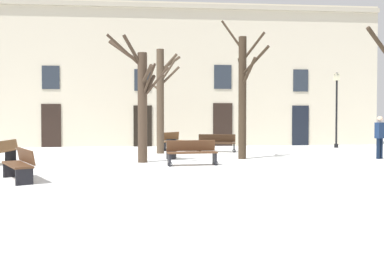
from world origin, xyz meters
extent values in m
plane|color=white|center=(0.00, 0.00, 0.00)|extent=(36.70, 36.70, 0.00)
cube|color=beige|center=(0.00, 9.35, 3.98)|extent=(22.94, 0.40, 7.96)
cube|color=#B1A993|center=(0.00, 9.10, 7.71)|extent=(22.94, 0.30, 0.24)
cube|color=black|center=(-6.91, 9.13, 1.16)|extent=(1.03, 0.08, 2.33)
cube|color=#262D38|center=(-6.91, 9.13, 3.75)|extent=(0.93, 0.06, 1.25)
cube|color=black|center=(-2.00, 9.13, 1.13)|extent=(1.00, 0.08, 2.25)
cube|color=#262D38|center=(-2.00, 9.13, 3.64)|extent=(0.90, 0.06, 1.18)
cube|color=black|center=(2.44, 9.13, 1.19)|extent=(1.08, 0.08, 2.39)
cube|color=#262D38|center=(2.44, 9.13, 3.85)|extent=(0.98, 0.06, 1.33)
cube|color=black|center=(6.92, 9.13, 1.13)|extent=(0.96, 0.08, 2.26)
cube|color=#262D38|center=(6.92, 9.13, 3.68)|extent=(0.86, 0.06, 1.25)
cylinder|color=#382B1E|center=(2.01, 1.79, 2.42)|extent=(0.31, 0.31, 4.84)
cylinder|color=#382B1E|center=(1.61, 1.91, 4.90)|extent=(0.88, 0.34, 1.23)
cylinder|color=#382B1E|center=(2.13, 1.28, 3.39)|extent=(0.40, 1.13, 1.08)
cylinder|color=#382B1E|center=(2.40, 1.63, 4.43)|extent=(0.91, 0.45, 1.15)
cylinder|color=#382B1E|center=(2.01, 2.20, 3.71)|extent=(0.10, 0.88, 0.77)
cylinder|color=#382B1E|center=(2.32, 1.03, 3.79)|extent=(0.75, 1.62, 1.01)
cylinder|color=#423326|center=(-1.93, 0.87, 2.02)|extent=(0.35, 0.35, 4.04)
cylinder|color=#423326|center=(-2.55, 0.63, 4.05)|extent=(1.33, 0.60, 1.17)
cylinder|color=#423326|center=(-2.55, 1.23, 4.07)|extent=(1.36, 0.88, 1.05)
cylinder|color=#423326|center=(-1.47, 0.60, 2.91)|extent=(1.02, 0.66, 1.17)
cylinder|color=#423326|center=(-1.71, 1.04, 2.76)|extent=(0.61, 0.52, 1.00)
cylinder|color=#423326|center=(-1.70, 0.52, 2.98)|extent=(0.56, 0.82, 1.21)
cylinder|color=#423326|center=(-2.26, 0.70, 4.05)|extent=(0.81, 0.49, 1.20)
cylinder|color=#423326|center=(-1.77, 0.43, 3.18)|extent=(0.48, 1.00, 0.71)
cylinder|color=#4C3D2D|center=(-1.16, 4.63, 2.35)|extent=(0.34, 0.34, 4.71)
cylinder|color=#4C3D2D|center=(-0.71, 4.91, 4.09)|extent=(1.03, 0.70, 0.79)
cylinder|color=#4C3D2D|center=(-0.84, 4.47, 3.70)|extent=(0.76, 0.45, 1.05)
cylinder|color=#4C3D2D|center=(-0.79, 4.60, 4.06)|extent=(0.85, 0.19, 0.93)
cylinder|color=#4C3D2D|center=(-1.64, 5.02, 3.21)|extent=(1.05, 0.88, 0.80)
cylinder|color=#4C3D2D|center=(-0.74, 4.62, 3.49)|extent=(0.93, 0.14, 0.92)
cylinder|color=#382B1E|center=(5.53, -2.37, 3.89)|extent=(1.21, 0.49, 1.20)
cylinder|color=black|center=(8.22, 7.21, 1.78)|extent=(0.10, 0.10, 3.55)
cylinder|color=black|center=(8.22, 7.21, 0.10)|extent=(0.22, 0.22, 0.20)
cube|color=beige|center=(8.22, 7.21, 3.73)|extent=(0.24, 0.24, 0.36)
cone|color=black|center=(8.22, 7.21, 3.91)|extent=(0.30, 0.30, 0.14)
cylinder|color=black|center=(-0.81, 2.05, 0.38)|extent=(0.40, 0.40, 0.75)
torus|color=black|center=(-0.81, 2.05, 0.77)|extent=(0.43, 0.43, 0.04)
cube|color=brown|center=(-7.03, 1.05, 0.44)|extent=(0.66, 1.83, 0.05)
cube|color=brown|center=(-6.82, 1.03, 0.66)|extent=(0.31, 1.79, 0.35)
cube|color=black|center=(-6.94, 1.88, 0.22)|extent=(0.42, 0.11, 0.44)
torus|color=black|center=(-7.12, 1.90, 0.08)|extent=(0.05, 0.17, 0.17)
cube|color=#51331E|center=(-0.21, -0.31, 0.45)|extent=(1.77, 0.64, 0.05)
cube|color=#51331E|center=(-0.23, -0.11, 0.68)|extent=(1.73, 0.28, 0.38)
cube|color=black|center=(-1.01, -0.40, 0.22)|extent=(0.10, 0.42, 0.45)
torus|color=black|center=(-0.99, -0.58, 0.08)|extent=(0.17, 0.05, 0.17)
cube|color=black|center=(0.59, -0.23, 0.22)|extent=(0.10, 0.42, 0.45)
torus|color=black|center=(0.61, -0.41, 0.08)|extent=(0.17, 0.05, 0.17)
cube|color=#51331E|center=(-5.22, -3.46, 0.44)|extent=(1.25, 1.86, 0.05)
cube|color=#51331E|center=(-5.02, -3.36, 0.66)|extent=(0.91, 1.69, 0.38)
cube|color=black|center=(-5.60, -2.69, 0.22)|extent=(0.41, 0.24, 0.44)
torus|color=black|center=(-5.77, -2.78, 0.08)|extent=(0.10, 0.17, 0.17)
cube|color=black|center=(-4.84, -4.23, 0.22)|extent=(0.41, 0.24, 0.44)
torus|color=black|center=(-5.00, -4.31, 0.08)|extent=(0.10, 0.17, 0.17)
cube|color=brown|center=(-0.54, 6.47, 0.44)|extent=(1.32, 1.39, 0.05)
cube|color=brown|center=(-0.68, 6.59, 0.68)|extent=(1.08, 1.18, 0.40)
cube|color=black|center=(-1.01, 5.95, 0.22)|extent=(0.31, 0.29, 0.44)
torus|color=black|center=(-0.90, 5.85, 0.08)|extent=(0.14, 0.15, 0.17)
cube|color=black|center=(-0.07, 6.98, 0.22)|extent=(0.31, 0.29, 0.44)
torus|color=black|center=(0.04, 6.88, 0.08)|extent=(0.14, 0.15, 0.17)
cube|color=#3D2819|center=(1.49, 5.10, 0.43)|extent=(1.79, 0.79, 0.05)
cube|color=#3D2819|center=(1.53, 5.31, 0.65)|extent=(1.73, 0.44, 0.36)
cube|color=black|center=(0.70, 5.26, 0.21)|extent=(0.14, 0.43, 0.43)
torus|color=black|center=(0.66, 5.08, 0.08)|extent=(0.17, 0.06, 0.17)
cube|color=black|center=(2.29, 4.95, 0.21)|extent=(0.14, 0.43, 0.43)
torus|color=black|center=(2.25, 4.77, 0.08)|extent=(0.17, 0.06, 0.17)
cylinder|color=black|center=(7.39, 1.26, 0.41)|extent=(0.14, 0.14, 0.82)
cylinder|color=black|center=(7.55, 1.34, 0.41)|extent=(0.14, 0.14, 0.82)
cube|color=navy|center=(7.47, 1.30, 1.13)|extent=(0.44, 0.37, 0.63)
sphere|color=beige|center=(7.47, 1.30, 1.59)|extent=(0.23, 0.23, 0.23)
camera|label=1|loc=(-1.76, -15.95, 1.79)|focal=42.54mm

